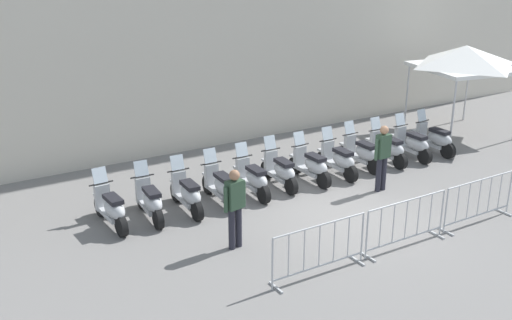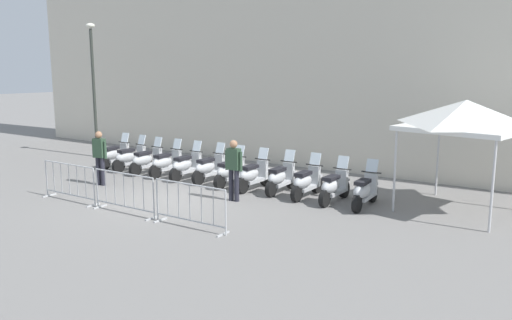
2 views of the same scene
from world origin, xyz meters
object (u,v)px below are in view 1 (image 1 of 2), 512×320
motorcycle_2 (187,194)px  motorcycle_5 (280,171)px  motorcycle_10 (412,144)px  officer_near_row_end (383,154)px  barrier_segment_2 (479,201)px  motorcycle_4 (253,179)px  motorcycle_8 (362,153)px  barrier_segment_0 (319,250)px  motorcycle_6 (311,166)px  motorcycle_9 (387,148)px  motorcycle_3 (221,186)px  barrier_segment_1 (406,224)px  motorcycle_0 (111,208)px  officer_mid_plaza (235,204)px  motorcycle_7 (339,160)px  motorcycle_11 (434,139)px  canopy_tent (465,58)px  motorcycle_1 (150,201)px

motorcycle_2 → motorcycle_5: bearing=13.7°
motorcycle_10 → officer_near_row_end: officer_near_row_end is taller
motorcycle_2 → barrier_segment_2: motorcycle_2 is taller
motorcycle_4 → motorcycle_8: bearing=12.2°
barrier_segment_0 → motorcycle_2: bearing=114.0°
motorcycle_2 → motorcycle_6: (3.53, 0.71, 0.00)m
motorcycle_4 → motorcycle_6: 1.80m
barrier_segment_0 → motorcycle_5: bearing=77.0°
motorcycle_9 → officer_near_row_end: bearing=-126.3°
motorcycle_2 → motorcycle_5: (2.62, 0.64, 0.00)m
motorcycle_5 → barrier_segment_2: bearing=-46.0°
motorcycle_9 → motorcycle_2: bearing=-168.7°
motorcycle_3 → barrier_segment_2: (5.11, -3.05, 0.07)m
motorcycle_6 → barrier_segment_1: (0.28, -3.97, 0.07)m
motorcycle_6 → barrier_segment_2: size_ratio=0.82×
motorcycle_2 → barrier_segment_2: 6.64m
motorcycle_3 → motorcycle_9: same height
officer_near_row_end → motorcycle_0: bearing=177.9°
motorcycle_4 → officer_mid_plaza: bearing=-117.6°
motorcycle_4 → barrier_segment_2: size_ratio=0.82×
motorcycle_2 → motorcycle_7: size_ratio=1.00×
motorcycle_7 → barrier_segment_2: 4.02m
officer_mid_plaza → motorcycle_7: bearing=36.6°
motorcycle_11 → motorcycle_10: bearing=-170.0°
motorcycle_5 → motorcycle_10: same height
barrier_segment_0 → canopy_tent: 10.80m
motorcycle_0 → motorcycle_6: (5.32, 0.91, 0.00)m
motorcycle_6 → canopy_tent: (6.40, 2.24, 2.06)m
motorcycle_4 → motorcycle_8: (3.52, 0.76, 0.00)m
motorcycle_0 → motorcycle_9: (7.96, 1.43, 0.00)m
motorcycle_3 → motorcycle_11: 7.20m
motorcycle_4 → motorcycle_11: same height
motorcycle_7 → barrier_segment_1: motorcycle_7 is taller
barrier_segment_0 → barrier_segment_2: same height
motorcycle_1 → canopy_tent: size_ratio=0.59×
officer_near_row_end → officer_mid_plaza: size_ratio=1.00×
motorcycle_9 → motorcycle_11: same height
motorcycle_4 → barrier_segment_2: 5.32m
motorcycle_1 → officer_mid_plaza: officer_mid_plaza is taller
motorcycle_10 → barrier_segment_0: 7.39m
barrier_segment_0 → officer_near_row_end: size_ratio=1.21×
motorcycle_2 → motorcycle_8: 5.40m
motorcycle_2 → barrier_segment_2: bearing=-25.5°
officer_near_row_end → barrier_segment_1: bearing=-111.9°
motorcycle_8 → motorcycle_2: bearing=-167.9°
motorcycle_7 → barrier_segment_2: bearing=-66.9°
motorcycle_5 → motorcycle_8: size_ratio=1.01×
motorcycle_5 → motorcycle_10: size_ratio=1.00×
motorcycle_5 → motorcycle_8: 2.70m
motorcycle_0 → motorcycle_6: bearing=9.7°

